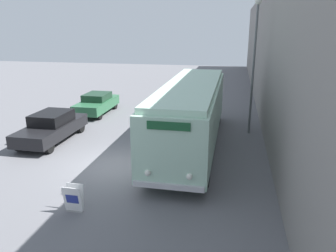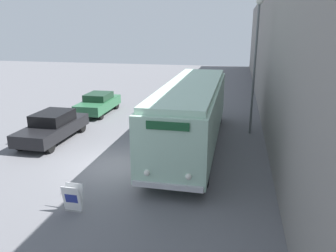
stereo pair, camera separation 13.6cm
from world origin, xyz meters
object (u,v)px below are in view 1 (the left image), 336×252
Objects in this scene: streetlamp at (255,50)px; parked_car_near at (52,127)px; vintage_bus at (191,111)px; parked_car_mid at (97,103)px; sign_board at (74,199)px.

streetlamp reaches higher than parked_car_near.
parked_car_mid is (-7.36, 5.27, -1.11)m from vintage_bus.
streetlamp reaches higher than vintage_bus.
sign_board is 13.00m from parked_car_mid.
vintage_bus is at bearing -137.04° from streetlamp.
streetlamp is at bearing 58.63° from sign_board.
vintage_bus is 4.98m from streetlamp.
parked_car_near is at bearing 125.13° from sign_board.
streetlamp is at bearing 42.96° from vintage_bus.
sign_board is (-2.94, -6.95, -1.39)m from vintage_bus.
parked_car_mid is (-10.36, 2.47, -3.93)m from streetlamp.
sign_board is 7.69m from parked_car_near.
parked_car_mid is at bearing 109.87° from sign_board.
streetlamp is at bearing -14.17° from parked_car_mid.
vintage_bus is at bearing 67.07° from sign_board.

